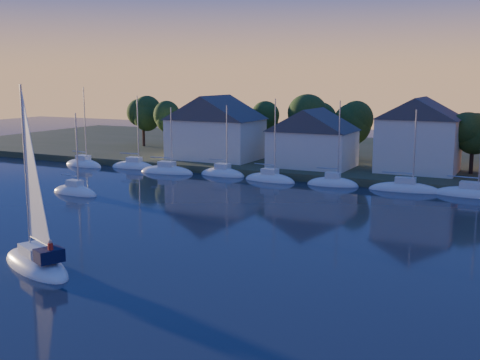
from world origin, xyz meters
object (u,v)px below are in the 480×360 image
Objects in this scene: clubhouse_centre at (313,137)px; clubhouse_east at (419,134)px; hero_sailboat at (37,260)px; clubhouse_west at (216,126)px; drifting_sailboat_left at (75,193)px.

clubhouse_centre is 14.17m from clubhouse_east.
clubhouse_east is 53.69m from hero_sailboat.
clubhouse_east is at bearing -85.15° from hero_sailboat.
hero_sailboat is at bearing -93.58° from clubhouse_centre.
clubhouse_west is 30.02m from clubhouse_east.
hero_sailboat is at bearing -49.23° from drifting_sailboat_left.
clubhouse_west is 51.57m from hero_sailboat.
clubhouse_east is 0.75× the size of hero_sailboat.
hero_sailboat is 1.34× the size of drifting_sailboat_left.
drifting_sailboat_left is at bearing -126.29° from clubhouse_centre.
clubhouse_centre is at bearing -70.13° from hero_sailboat.
drifting_sailboat_left is (-3.43, -27.46, -5.84)m from clubhouse_west.
clubhouse_west is 1.30× the size of drifting_sailboat_left.
hero_sailboat is (12.96, -49.63, -5.34)m from clubhouse_west.
hero_sailboat reaches higher than clubhouse_west.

